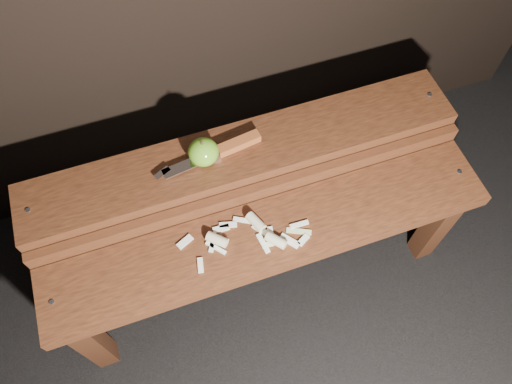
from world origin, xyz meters
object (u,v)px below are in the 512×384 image
object	(u,v)px
bench_rear_tier	(244,167)
knife	(226,149)
bench_front_tier	(271,246)
apple	(203,152)

from	to	relation	value
bench_rear_tier	knife	bearing A→B (deg)	166.66
bench_front_tier	apple	xyz separation A→B (m)	(-0.10, 0.23, 0.18)
knife	bench_rear_tier	bearing A→B (deg)	-13.34
knife	bench_front_tier	bearing A→B (deg)	-79.39
bench_front_tier	bench_rear_tier	bearing A→B (deg)	90.00
apple	bench_front_tier	bearing A→B (deg)	-65.66
bench_front_tier	bench_rear_tier	world-z (taller)	bench_rear_tier
bench_front_tier	knife	xyz separation A→B (m)	(-0.04, 0.24, 0.16)
bench_rear_tier	apple	size ratio (longest dim) A/B	14.28
apple	knife	distance (m)	0.06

